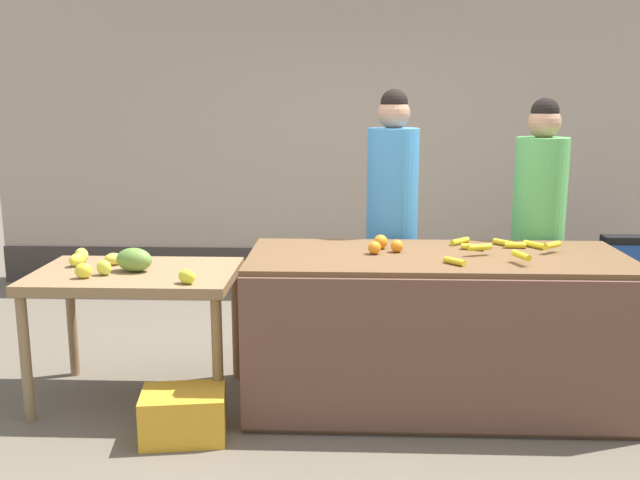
% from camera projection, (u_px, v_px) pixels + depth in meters
% --- Properties ---
extents(ground_plane, '(24.00, 24.00, 0.00)m').
position_uv_depth(ground_plane, '(378.00, 401.00, 4.24)').
color(ground_plane, '#665B4C').
extents(market_wall_back, '(7.12, 0.23, 3.09)m').
position_uv_depth(market_wall_back, '(369.00, 128.00, 6.66)').
color(market_wall_back, tan).
rests_on(market_wall_back, ground).
extents(fruit_stall_counter, '(2.17, 0.90, 0.91)m').
position_uv_depth(fruit_stall_counter, '(435.00, 331.00, 4.13)').
color(fruit_stall_counter, brown).
rests_on(fruit_stall_counter, ground).
extents(side_table_wooden, '(1.18, 0.77, 0.79)m').
position_uv_depth(side_table_wooden, '(136.00, 286.00, 4.16)').
color(side_table_wooden, olive).
rests_on(side_table_wooden, ground).
extents(banana_bunch_pile, '(0.72, 0.68, 0.07)m').
position_uv_depth(banana_bunch_pile, '(499.00, 247.00, 4.11)').
color(banana_bunch_pile, gold).
rests_on(banana_bunch_pile, fruit_stall_counter).
extents(orange_pile, '(0.21, 0.23, 0.08)m').
position_uv_depth(orange_pile, '(383.00, 245.00, 4.13)').
color(orange_pile, orange).
rests_on(orange_pile, fruit_stall_counter).
extents(mango_papaya_pile, '(0.89, 0.61, 0.14)m').
position_uv_depth(mango_papaya_pile, '(120.00, 262.00, 4.12)').
color(mango_papaya_pile, gold).
rests_on(mango_papaya_pile, side_table_wooden).
extents(vendor_woman_blue_shirt, '(0.34, 0.34, 1.85)m').
position_uv_depth(vendor_woman_blue_shirt, '(392.00, 228.00, 4.73)').
color(vendor_woman_blue_shirt, '#33333D').
rests_on(vendor_woman_blue_shirt, ground).
extents(vendor_woman_green_shirt, '(0.34, 0.34, 1.79)m').
position_uv_depth(vendor_woman_green_shirt, '(537.00, 234.00, 4.66)').
color(vendor_woman_green_shirt, '#33333D').
rests_on(vendor_woman_green_shirt, ground).
extents(parked_motorcycle, '(1.60, 0.18, 0.88)m').
position_uv_depth(parked_motorcycle, '(640.00, 273.00, 5.69)').
color(parked_motorcycle, black).
rests_on(parked_motorcycle, ground).
extents(produce_crate, '(0.48, 0.38, 0.26)m').
position_uv_depth(produce_crate, '(184.00, 415.00, 3.76)').
color(produce_crate, gold).
rests_on(produce_crate, ground).
extents(produce_sack, '(0.38, 0.33, 0.57)m').
position_uv_depth(produce_sack, '(289.00, 313.00, 5.01)').
color(produce_sack, tan).
rests_on(produce_sack, ground).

